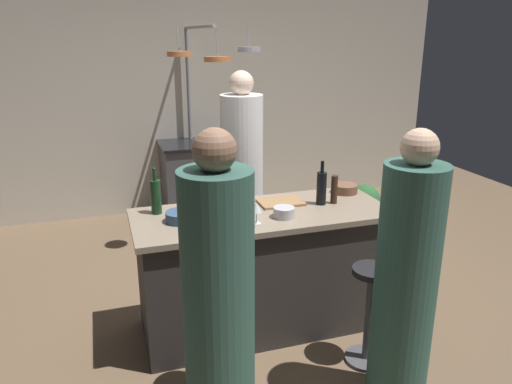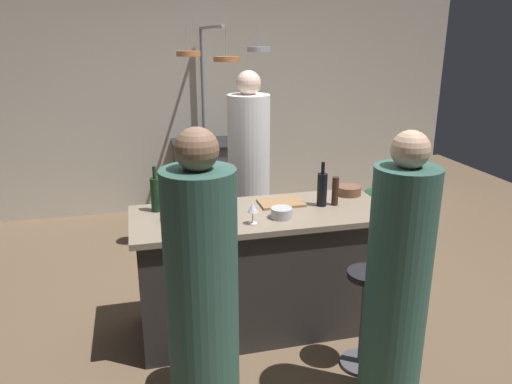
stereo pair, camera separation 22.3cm
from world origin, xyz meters
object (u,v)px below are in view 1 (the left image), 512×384
wine_glass_near_right_guest (256,209)px  guest_left (219,309)px  cutting_board (281,202)px  mixing_bowl_steel (284,212)px  wine_glass_by_chef (183,196)px  mixing_bowl_blue (181,217)px  stove_range (196,180)px  bar_stool_right (370,311)px  mixing_bowl_wooden (345,189)px  chef (242,178)px  potted_plant (364,204)px  wine_bottle_green (214,191)px  wine_bottle_red (156,196)px  bar_stool_left (215,339)px  guest_right (405,284)px  pepper_mill (334,190)px  wine_bottle_dark (321,188)px

wine_glass_near_right_guest → guest_left: bearing=-120.1°
cutting_board → mixing_bowl_steel: 0.29m
cutting_board → wine_glass_by_chef: size_ratio=2.19×
wine_glass_near_right_guest → mixing_bowl_blue: size_ratio=0.73×
stove_range → bar_stool_right: bearing=-80.3°
stove_range → mixing_bowl_wooden: (0.75, -2.23, 0.49)m
chef → wine_glass_by_chef: chef is taller
cutting_board → wine_glass_by_chef: 0.72m
potted_plant → mixing_bowl_wooden: 1.65m
wine_bottle_green → bar_stool_right: bearing=-45.6°
wine_bottle_red → mixing_bowl_steel: bearing=-23.0°
bar_stool_left → mixing_bowl_blue: bearing=96.9°
bar_stool_right → wine_bottle_red: 1.61m
mixing_bowl_wooden → chef: bearing=124.2°
wine_bottle_green → mixing_bowl_blue: size_ratio=1.50×
cutting_board → potted_plant: bearing=41.5°
mixing_bowl_wooden → guest_left: bearing=-137.9°
chef → guest_right: chef is taller
chef → pepper_mill: chef is taller
stove_range → mixing_bowl_wooden: size_ratio=4.66×
potted_plant → mixing_bowl_wooden: mixing_bowl_wooden is taller
guest_right → wine_glass_near_right_guest: (-0.62, 0.78, 0.25)m
bar_stool_left → wine_bottle_red: size_ratio=2.10×
stove_range → potted_plant: (1.66, -1.01, -0.15)m
bar_stool_right → mixing_bowl_blue: mixing_bowl_blue is taller
wine_bottle_green → wine_bottle_red: (-0.41, -0.02, 0.01)m
guest_right → mixing_bowl_steel: size_ratio=11.28×
stove_range → mixing_bowl_blue: (-0.57, -2.46, 0.49)m
stove_range → wine_bottle_red: 2.43m
pepper_mill → mixing_bowl_steel: size_ratio=1.45×
pepper_mill → mixing_bowl_blue: bearing=-178.8°
mixing_bowl_steel → potted_plant: bearing=45.5°
stove_range → mixing_bowl_blue: 2.57m
wine_bottle_red → stove_range: bearing=72.6°
bar_stool_right → chef: bearing=101.9°
bar_stool_right → guest_right: 0.53m
guest_left → wine_glass_near_right_guest: (0.44, 0.76, 0.22)m
potted_plant → pepper_mill: bearing=-127.9°
chef → wine_bottle_green: 0.99m
wine_bottle_dark → wine_glass_near_right_guest: bearing=-158.1°
stove_range → wine_bottle_dark: bearing=-79.3°
bar_stool_left → mixing_bowl_wooden: mixing_bowl_wooden is taller
bar_stool_right → wine_glass_by_chef: (-1.05, 0.83, 0.63)m
wine_bottle_dark → wine_bottle_red: size_ratio=1.00×
wine_glass_by_chef → mixing_bowl_wooden: size_ratio=0.76×
stove_range → potted_plant: stove_range is taller
pepper_mill → wine_bottle_dark: wine_bottle_dark is taller
potted_plant → cutting_board: size_ratio=1.62×
wine_bottle_red → wine_glass_near_right_guest: 0.72m
wine_bottle_green → mixing_bowl_steel: size_ratio=2.08×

